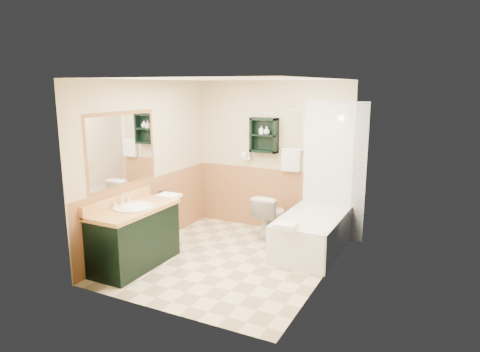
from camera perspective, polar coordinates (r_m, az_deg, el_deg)
name	(u,v)px	position (r m, az deg, el deg)	size (l,w,h in m)	color
floor	(228,260)	(5.93, -1.58, -11.10)	(3.00, 3.00, 0.00)	beige
back_wall	(272,156)	(6.92, 4.31, 2.62)	(2.60, 0.04, 2.40)	beige
left_wall	(147,165)	(6.29, -12.32, 1.42)	(0.04, 3.00, 2.40)	beige
right_wall	(327,184)	(5.09, 11.57, -1.02)	(0.04, 3.00, 2.40)	beige
ceiling	(227,77)	(5.45, -1.73, 13.00)	(2.60, 3.00, 0.04)	white
wainscot_left	(151,212)	(6.43, -11.80, -4.75)	(2.98, 2.98, 1.00)	#AF6F47
wainscot_back	(271,199)	(7.04, 4.12, -3.05)	(2.58, 2.58, 1.00)	#AF6F47
mirror_frame	(122,150)	(5.79, -15.46, 3.39)	(1.30, 1.30, 1.00)	brown
mirror_glass	(122,150)	(5.79, -15.43, 3.38)	(1.20, 1.20, 0.90)	white
tile_right	(339,183)	(5.84, 13.06, -0.92)	(1.50, 1.50, 2.10)	white
tile_back	(334,172)	(6.59, 12.41, 0.57)	(0.95, 0.95, 2.10)	white
tile_accent	(341,119)	(5.72, 13.37, 7.42)	(1.50, 1.50, 0.10)	#154B35
wall_shelf	(264,135)	(6.80, 3.21, 5.45)	(0.45, 0.15, 0.55)	black
hair_dryer	(247,155)	(7.00, 1.00, 2.76)	(0.10, 0.24, 0.18)	white
towel_bar	(291,149)	(6.71, 6.88, 3.57)	(0.40, 0.06, 0.40)	white
curtain_rod	(288,110)	(5.92, 6.37, 8.79)	(0.03, 0.03, 1.60)	silver
shower_curtain	(290,169)	(6.19, 6.75, 0.99)	(1.05, 1.05, 1.70)	#BCB18E
vanity	(135,237)	(5.77, -13.82, -7.88)	(0.59, 1.25, 0.79)	black
bathtub	(313,233)	(6.20, 9.65, -7.54)	(0.80, 1.50, 0.53)	silver
toilet	(271,216)	(6.67, 4.13, -5.34)	(0.39, 0.69, 0.68)	silver
counter_towel	(169,196)	(6.05, -9.49, -2.62)	(0.31, 0.24, 0.04)	white
vanity_book	(157,186)	(6.26, -10.95, -1.38)	(0.15, 0.02, 0.21)	black
tub_towel	(286,226)	(5.51, 6.13, -6.65)	(0.27, 0.22, 0.07)	white
soap_bottle_a	(261,132)	(6.81, 2.87, 5.85)	(0.06, 0.13, 0.06)	silver
soap_bottle_b	(267,131)	(6.77, 3.57, 5.97)	(0.10, 0.13, 0.10)	silver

